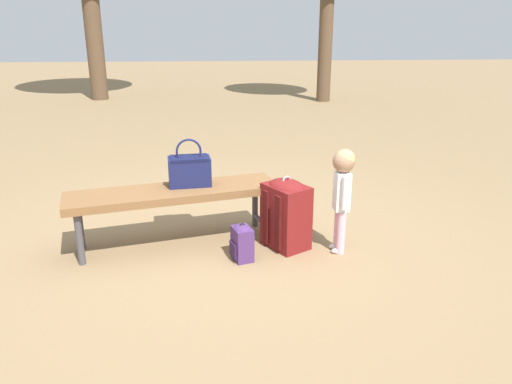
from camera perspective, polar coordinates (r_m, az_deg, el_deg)
name	(u,v)px	position (r m, az deg, el deg)	size (l,w,h in m)	color
ground_plane	(228,244)	(3.88, -3.20, -6.06)	(40.00, 40.00, 0.00)	#8C704C
park_bench	(174,196)	(3.80, -9.50, -0.48)	(1.65, 0.77, 0.45)	brown
handbag	(190,170)	(3.82, -7.69, 2.59)	(0.34, 0.22, 0.37)	#191E4C
child_standing	(342,185)	(3.63, 9.97, 0.76)	(0.16, 0.22, 0.79)	#E5B2C6
backpack_large	(286,212)	(3.75, 3.51, -2.30)	(0.39, 0.42, 0.57)	maroon
backpack_small	(242,242)	(3.59, -1.62, -5.74)	(0.18, 0.20, 0.29)	#4C2D66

